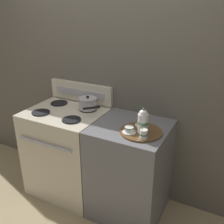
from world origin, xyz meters
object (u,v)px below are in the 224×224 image
(stove, at_px, (68,151))
(teacup_right, at_px, (129,130))
(serving_tray, at_px, (141,132))
(creamer_jug, at_px, (144,134))
(teacup_left, at_px, (142,123))
(teapot, at_px, (143,122))
(saucepan, at_px, (88,103))

(stove, xyz_separation_m, teacup_right, (0.76, -0.14, 0.50))
(serving_tray, relative_size, creamer_jug, 4.57)
(teacup_left, bearing_deg, stove, -178.11)
(teapot, relative_size, teacup_right, 1.92)
(stove, xyz_separation_m, teapot, (0.87, -0.10, 0.58))
(teacup_right, height_order, creamer_jug, creamer_jug)
(teapot, distance_m, teacup_right, 0.13)
(serving_tray, xyz_separation_m, teapot, (0.02, -0.03, 0.11))
(stove, bearing_deg, saucepan, 37.27)
(teapot, height_order, teacup_right, teapot)
(serving_tray, xyz_separation_m, teacup_right, (-0.08, -0.07, 0.03))
(serving_tray, bearing_deg, stove, 175.17)
(saucepan, xyz_separation_m, teapot, (0.68, -0.24, 0.05))
(serving_tray, height_order, teapot, teapot)
(serving_tray, relative_size, teapot, 1.61)
(teapot, height_order, teacup_left, teapot)
(saucepan, relative_size, teacup_right, 2.39)
(teapot, xyz_separation_m, creamer_jug, (0.04, -0.09, -0.06))
(serving_tray, bearing_deg, teapot, -50.39)
(stove, height_order, creamer_jug, creamer_jug)
(serving_tray, height_order, teacup_left, teacup_left)
(teapot, xyz_separation_m, teacup_left, (-0.06, 0.13, -0.08))
(serving_tray, distance_m, teacup_left, 0.11)
(teacup_left, distance_m, creamer_jug, 0.24)
(creamer_jug, bearing_deg, teapot, 116.70)
(teacup_right, bearing_deg, creamer_jug, -17.95)
(serving_tray, xyz_separation_m, teacup_left, (-0.03, 0.10, 0.03))
(saucepan, relative_size, teapot, 1.24)
(stove, bearing_deg, teapot, -6.59)
(teapot, bearing_deg, serving_tray, 129.61)
(stove, relative_size, teacup_right, 8.15)
(teacup_right, bearing_deg, teapot, 21.07)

